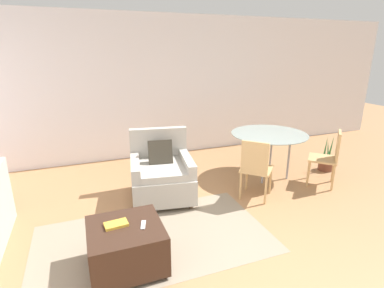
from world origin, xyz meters
TOP-DOWN VIEW (x-y plane):
  - ground_plane at (0.00, 0.00)m, footprint 20.00×20.00m
  - wall_back at (0.00, 3.84)m, footprint 12.00×0.06m
  - area_rug at (-0.47, 0.96)m, footprint 2.64×1.51m
  - armchair at (-0.10, 1.96)m, footprint 0.99×1.05m
  - ottoman at (-0.83, 0.61)m, footprint 0.71×0.69m
  - book_stack at (-0.91, 0.66)m, footprint 0.23×0.15m
  - tv_remote_primary at (-0.66, 0.57)m, footprint 0.08×0.15m
  - dining_table at (1.80, 2.07)m, footprint 1.26×1.26m
  - dining_chair_near_left at (1.13, 1.40)m, footprint 0.59×0.59m
  - dining_chair_near_right at (2.47, 1.40)m, footprint 0.59×0.59m
  - potted_plant_small at (2.93, 1.89)m, footprint 0.24×0.24m

SIDE VIEW (x-z plane):
  - ground_plane at x=0.00m, z-range 0.00..0.00m
  - area_rug at x=-0.47m, z-range 0.00..0.01m
  - potted_plant_small at x=2.93m, z-range -0.18..0.49m
  - ottoman at x=-0.83m, z-range 0.02..0.47m
  - armchair at x=-0.10m, z-range -0.12..0.84m
  - tv_remote_primary at x=-0.66m, z-range 0.45..0.46m
  - book_stack at x=-0.91m, z-range 0.45..0.48m
  - dining_chair_near_left at x=1.13m, z-range 0.07..0.97m
  - dining_chair_near_right at x=2.47m, z-range 0.07..0.97m
  - dining_table at x=1.80m, z-range 0.31..1.06m
  - wall_back at x=0.00m, z-range 0.00..2.75m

